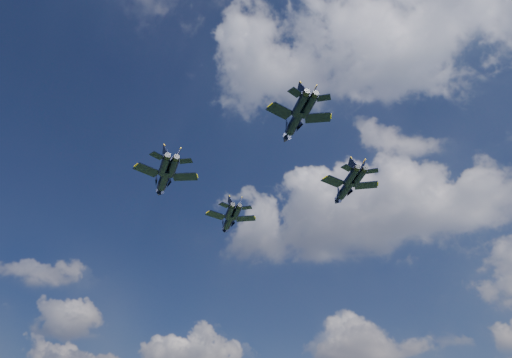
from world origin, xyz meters
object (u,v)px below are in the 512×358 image
object	(u,v)px
jet_right	(345,189)
jet_slot	(294,123)
jet_lead	(229,221)
jet_left	(164,180)

from	to	relation	value
jet_right	jet_slot	distance (m)	26.79
jet_lead	jet_right	xyz separation A→B (m)	(31.20, -3.96, -0.24)
jet_lead	jet_slot	size ratio (longest dim) A/B	1.04
jet_right	jet_slot	size ratio (longest dim) A/B	1.09
jet_left	jet_right	xyz separation A→B (m)	(32.05, 24.34, 3.54)
jet_right	jet_left	bearing A→B (deg)	-178.76
jet_right	jet_slot	world-z (taller)	jet_slot
jet_left	jet_slot	world-z (taller)	jet_slot
jet_lead	jet_slot	distance (m)	41.90
jet_lead	jet_left	size ratio (longest dim) A/B	1.01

